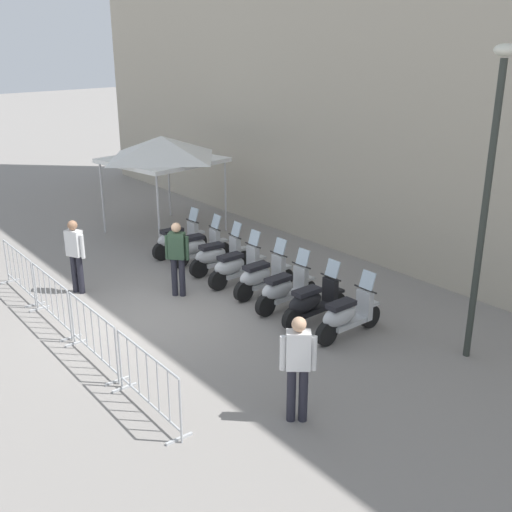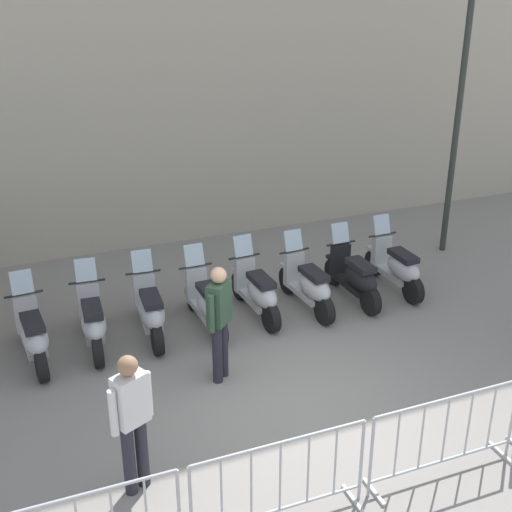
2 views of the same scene
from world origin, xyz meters
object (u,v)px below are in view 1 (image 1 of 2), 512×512
Objects in this scene: motorcycle_1 at (198,247)px; motorcycle_3 at (236,267)px; motorcycle_6 at (312,302)px; officer_mid_plaza at (75,252)px; officer_near_row_end at (298,363)px; barrier_segment_0 at (19,272)px; barrier_segment_3 at (148,383)px; officer_by_barriers at (177,255)px; motorcycle_4 at (262,277)px; motorcycle_5 at (284,289)px; motorcycle_0 at (178,240)px; street_lamp at (489,179)px; motorcycle_7 at (346,316)px; motorcycle_2 at (218,256)px; barrier_segment_2 at (93,336)px; canopy_tent at (162,149)px; barrier_segment_1 at (52,300)px.

motorcycle_3 is at bearing -12.47° from motorcycle_1.
officer_mid_plaza reaches higher than motorcycle_6.
officer_near_row_end is (1.90, -2.91, 0.53)m from motorcycle_6.
officer_mid_plaza is (-2.38, -2.78, 0.53)m from motorcycle_3.
barrier_segment_3 is at bearing -10.17° from barrier_segment_0.
barrier_segment_3 is 4.70m from officer_by_barriers.
motorcycle_1 is 0.99× the size of motorcycle_4.
motorcycle_4 is 1.00× the size of motorcycle_5.
motorcycle_0 and motorcycle_1 have the same top height.
street_lamp is at bearing 14.85° from motorcycle_6.
motorcycle_6 is 0.90× the size of barrier_segment_0.
motorcycle_3 is 1.00× the size of motorcycle_4.
motorcycle_5 is 4.16m from officer_near_row_end.
motorcycle_5 is 4.54m from barrier_segment_3.
motorcycle_3 is at bearing 170.82° from motorcycle_7.
barrier_segment_0 is at bearing -139.26° from motorcycle_4.
motorcycle_2 is 0.90m from motorcycle_3.
barrier_segment_0 is at bearing -111.02° from motorcycle_1.
motorcycle_5 is 0.90× the size of barrier_segment_2.
barrier_segment_3 is (6.00, -1.08, 0.00)m from barrier_segment_0.
motorcycle_2 is 1.78m from motorcycle_4.
street_lamp reaches higher than motorcycle_2.
barrier_segment_2 is 1.11× the size of officer_by_barriers.
barrier_segment_2 and barrier_segment_3 have the same top height.
motorcycle_0 is at bearing 170.11° from motorcycle_3.
motorcycle_1 is 1.78m from motorcycle_3.
canopy_tent is at bearing 155.30° from motorcycle_1.
motorcycle_2 is at bearing 108.42° from barrier_segment_2.
officer_by_barriers reaches higher than motorcycle_7.
motorcycle_3 is 1.00× the size of officer_mid_plaza.
barrier_segment_0 is 4.06m from barrier_segment_2.
street_lamp is 3.15× the size of officer_by_barriers.
motorcycle_7 is at bearing -5.07° from motorcycle_6.
motorcycle_0 is at bearing 139.15° from officer_by_barriers.
canopy_tent reaches higher than motorcycle_3.
motorcycle_3 is 0.90× the size of barrier_segment_1.
barrier_segment_3 is at bearing -119.74° from street_lamp.
motorcycle_4 is 5.54m from barrier_segment_0.
officer_mid_plaza is 5.23m from canopy_tent.
motorcycle_3 is 4.47m from barrier_segment_2.
barrier_segment_2 is (0.69, -4.42, 0.07)m from motorcycle_3.
barrier_segment_1 is at bearing 169.83° from barrier_segment_2.
motorcycle_1 is 5.33m from motorcycle_7.
motorcycle_4 is (0.89, -0.09, 0.00)m from motorcycle_3.
street_lamp is at bearing 60.26° from barrier_segment_3.
street_lamp is 1.88× the size of canopy_tent.
motorcycle_6 is at bearing 24.71° from officer_mid_plaza.
barrier_segment_3 is (4.00, -0.72, 0.00)m from barrier_segment_1.
motorcycle_1 is 7.33m from officer_near_row_end.
officer_by_barriers reaches higher than motorcycle_3.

